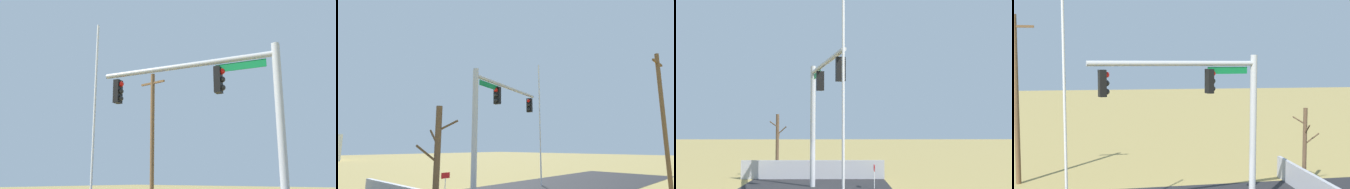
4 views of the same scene
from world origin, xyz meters
The scene contains 3 objects.
signal_mast centered at (0.37, -0.25, 4.57)m, with size 6.83×1.85×6.53m.
flagpole centered at (-5.25, -1.40, 4.35)m, with size 0.10×0.10×8.71m, color silver.
utility_pole centered at (-8.38, 5.84, 4.48)m, with size 1.90×0.26×8.62m.
Camera 1 is at (6.74, -11.29, 2.04)m, focal length 39.22 mm.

